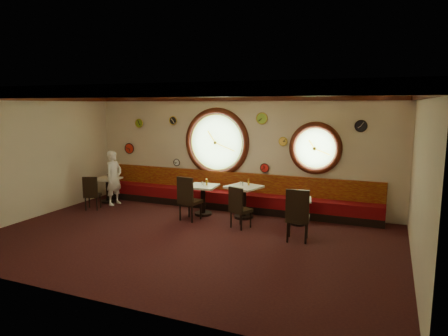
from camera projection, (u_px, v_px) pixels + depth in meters
floor at (187, 239)px, 8.76m from camera, size 9.00×6.00×0.00m
ceiling at (185, 91)px, 8.26m from camera, size 9.00×6.00×0.02m
wall_back at (236, 152)px, 11.24m from camera, size 9.00×0.02×3.20m
wall_front at (89, 197)px, 5.78m from camera, size 9.00×0.02×3.20m
wall_left at (31, 157)px, 10.23m from camera, size 0.02×6.00×3.20m
wall_right at (420, 183)px, 6.80m from camera, size 0.02×6.00×3.20m
molding_back at (236, 98)px, 10.96m from camera, size 9.00×0.10×0.18m
molding_front at (85, 91)px, 5.58m from camera, size 9.00×0.10×0.18m
molding_left at (28, 97)px, 9.97m from camera, size 0.10×6.00×0.18m
molding_right at (424, 93)px, 6.58m from camera, size 0.10×6.00×0.18m
banquette_base at (233, 206)px, 11.23m from camera, size 8.00×0.55×0.20m
banquette_seat at (233, 197)px, 11.19m from camera, size 8.00×0.55×0.30m
banquette_back at (235, 182)px, 11.32m from camera, size 8.00×0.10×0.55m
porthole_left_glass at (217, 142)px, 11.43m from camera, size 1.66×0.02×1.66m
porthole_left_frame at (217, 142)px, 11.41m from camera, size 1.98×0.18×1.98m
porthole_left_ring at (216, 142)px, 11.39m from camera, size 1.61×0.03×1.61m
porthole_right_glass at (315, 148)px, 10.37m from camera, size 1.10×0.02×1.10m
porthole_right_frame at (315, 148)px, 10.36m from camera, size 1.38×0.18×1.38m
porthole_right_ring at (315, 148)px, 10.33m from camera, size 1.09×0.03×1.09m
wall_clock_0 at (129, 148)px, 12.59m from camera, size 0.32×0.03×0.32m
wall_clock_1 at (283, 141)px, 10.64m from camera, size 0.22×0.03×0.22m
wall_clock_2 at (262, 118)px, 10.77m from camera, size 0.30×0.03×0.30m
wall_clock_3 at (173, 121)px, 11.83m from camera, size 0.24×0.03×0.24m
wall_clock_4 at (265, 168)px, 10.95m from camera, size 0.24×0.03×0.24m
wall_clock_5 at (177, 162)px, 11.99m from camera, size 0.20×0.03×0.20m
wall_clock_6 at (361, 126)px, 9.82m from camera, size 0.28×0.03×0.28m
wall_clock_7 at (139, 123)px, 12.31m from camera, size 0.26×0.03×0.26m
table_a at (108, 187)px, 12.01m from camera, size 0.73×0.73×0.74m
table_b at (203, 196)px, 10.62m from camera, size 0.79×0.79×0.80m
table_c at (244, 198)px, 10.32m from camera, size 0.97×0.97×0.85m
table_d at (298, 208)px, 9.77m from camera, size 0.71×0.71×0.66m
chair_a at (91, 191)px, 11.10m from camera, size 0.52×0.52×0.59m
chair_b at (188, 196)px, 10.04m from camera, size 0.55×0.55×0.71m
chair_c at (238, 205)px, 9.43m from camera, size 0.55×0.55×0.63m
chair_d at (298, 212)px, 8.49m from camera, size 0.55×0.55×0.72m
condiment_a_salt at (107, 176)px, 12.07m from camera, size 0.04×0.04×0.10m
condiment_b_salt at (202, 183)px, 10.60m from camera, size 0.04×0.04×0.10m
condiment_c_salt at (240, 183)px, 10.39m from camera, size 0.03×0.03×0.09m
condiment_d_salt at (297, 195)px, 9.82m from camera, size 0.04×0.04×0.11m
condiment_a_pepper at (108, 177)px, 11.93m from camera, size 0.04×0.04×0.10m
condiment_b_pepper at (204, 185)px, 10.47m from camera, size 0.03×0.03×0.09m
condiment_c_pepper at (243, 184)px, 10.26m from camera, size 0.04×0.04×0.11m
condiment_d_pepper at (300, 196)px, 9.71m from camera, size 0.04×0.04×0.11m
condiment_a_bottle at (110, 176)px, 11.99m from camera, size 0.04×0.04×0.14m
condiment_b_bottle at (207, 182)px, 10.56m from camera, size 0.05×0.05×0.17m
condiment_c_bottle at (249, 182)px, 10.34m from camera, size 0.05×0.05×0.17m
condiment_d_bottle at (301, 195)px, 9.75m from camera, size 0.05×0.05×0.16m
waiter at (114, 178)px, 11.69m from camera, size 0.43×0.61×1.60m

